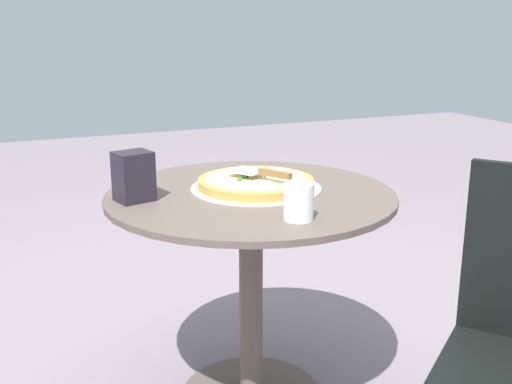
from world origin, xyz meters
name	(u,v)px	position (x,y,z in m)	size (l,w,h in m)	color
patio_table	(251,252)	(0.00, 0.00, 0.50)	(0.84, 0.84, 0.68)	brown
pizza_on_tray	(256,183)	(-0.03, -0.03, 0.70)	(0.39, 0.39, 0.05)	silver
pizza_server	(261,172)	(-0.04, -0.01, 0.74)	(0.14, 0.21, 0.02)	silver
drinking_cup	(298,202)	(-0.01, 0.28, 0.73)	(0.08, 0.08, 0.09)	white
napkin_dispenser	(134,176)	(0.33, -0.05, 0.75)	(0.10, 0.08, 0.14)	black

